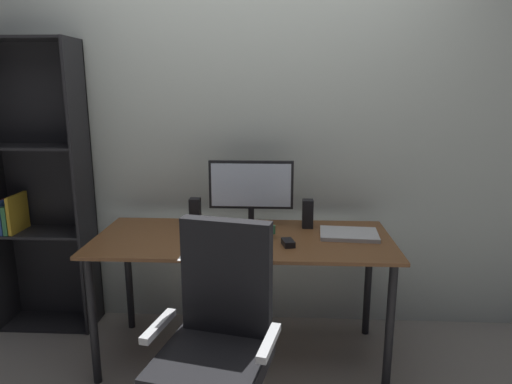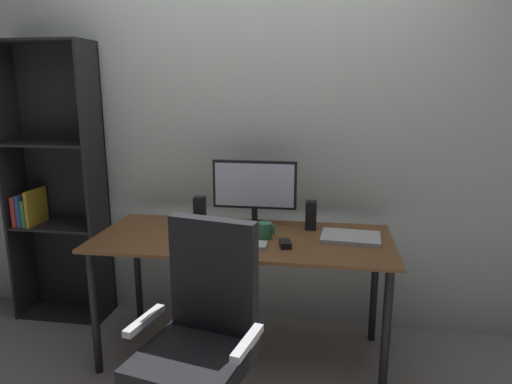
{
  "view_description": "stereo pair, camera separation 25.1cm",
  "coord_description": "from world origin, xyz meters",
  "px_view_note": "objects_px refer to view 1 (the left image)",
  "views": [
    {
      "loc": [
        0.2,
        -2.43,
        1.56
      ],
      "look_at": [
        0.07,
        0.01,
        1.0
      ],
      "focal_mm": 32.06,
      "sensor_mm": 36.0,
      "label": 1
    },
    {
      "loc": [
        0.45,
        -2.4,
        1.56
      ],
      "look_at": [
        0.07,
        0.01,
        1.0
      ],
      "focal_mm": 32.06,
      "sensor_mm": 36.0,
      "label": 2
    }
  ],
  "objects_px": {
    "coffee_mug": "(265,230)",
    "laptop": "(349,234)",
    "mouse": "(288,243)",
    "keyboard": "(242,245)",
    "speaker_right": "(308,214)",
    "speaker_left": "(195,212)",
    "desk": "(243,251)",
    "office_chair": "(217,353)",
    "bookshelf": "(39,192)",
    "monitor": "(251,189)"
  },
  "relations": [
    {
      "from": "speaker_left",
      "to": "desk",
      "type": "bearing_deg",
      "value": -33.59
    },
    {
      "from": "monitor",
      "to": "office_chair",
      "type": "distance_m",
      "value": 1.05
    },
    {
      "from": "monitor",
      "to": "bookshelf",
      "type": "distance_m",
      "value": 1.39
    },
    {
      "from": "laptop",
      "to": "coffee_mug",
      "type": "bearing_deg",
      "value": -168.46
    },
    {
      "from": "monitor",
      "to": "coffee_mug",
      "type": "distance_m",
      "value": 0.3
    },
    {
      "from": "laptop",
      "to": "speaker_right",
      "type": "relative_size",
      "value": 1.88
    },
    {
      "from": "desk",
      "to": "keyboard",
      "type": "height_order",
      "value": "keyboard"
    },
    {
      "from": "keyboard",
      "to": "office_chair",
      "type": "bearing_deg",
      "value": -98.36
    },
    {
      "from": "desk",
      "to": "monitor",
      "type": "relative_size",
      "value": 3.32
    },
    {
      "from": "coffee_mug",
      "to": "laptop",
      "type": "relative_size",
      "value": 0.3
    },
    {
      "from": "office_chair",
      "to": "bookshelf",
      "type": "height_order",
      "value": "bookshelf"
    },
    {
      "from": "keyboard",
      "to": "bookshelf",
      "type": "bearing_deg",
      "value": 157.88
    },
    {
      "from": "desk",
      "to": "laptop",
      "type": "bearing_deg",
      "value": 4.8
    },
    {
      "from": "coffee_mug",
      "to": "laptop",
      "type": "bearing_deg",
      "value": 7.14
    },
    {
      "from": "keyboard",
      "to": "laptop",
      "type": "height_order",
      "value": "laptop"
    },
    {
      "from": "coffee_mug",
      "to": "mouse",
      "type": "bearing_deg",
      "value": -44.0
    },
    {
      "from": "laptop",
      "to": "bookshelf",
      "type": "xyz_separation_m",
      "value": [
        -1.94,
        0.3,
        0.15
      ]
    },
    {
      "from": "desk",
      "to": "keyboard",
      "type": "distance_m",
      "value": 0.18
    },
    {
      "from": "speaker_right",
      "to": "bookshelf",
      "type": "xyz_separation_m",
      "value": [
        -1.71,
        0.15,
        0.08
      ]
    },
    {
      "from": "speaker_left",
      "to": "speaker_right",
      "type": "height_order",
      "value": "same"
    },
    {
      "from": "speaker_right",
      "to": "keyboard",
      "type": "bearing_deg",
      "value": -135.35
    },
    {
      "from": "monitor",
      "to": "mouse",
      "type": "xyz_separation_m",
      "value": [
        0.22,
        -0.34,
        -0.21
      ]
    },
    {
      "from": "office_chair",
      "to": "speaker_right",
      "type": "bearing_deg",
      "value": 77.23
    },
    {
      "from": "desk",
      "to": "laptop",
      "type": "relative_size",
      "value": 5.19
    },
    {
      "from": "coffee_mug",
      "to": "laptop",
      "type": "height_order",
      "value": "coffee_mug"
    },
    {
      "from": "speaker_left",
      "to": "office_chair",
      "type": "bearing_deg",
      "value": -74.65
    },
    {
      "from": "mouse",
      "to": "speaker_left",
      "type": "bearing_deg",
      "value": 135.92
    },
    {
      "from": "mouse",
      "to": "coffee_mug",
      "type": "distance_m",
      "value": 0.18
    },
    {
      "from": "keyboard",
      "to": "speaker_right",
      "type": "relative_size",
      "value": 1.71
    },
    {
      "from": "desk",
      "to": "coffee_mug",
      "type": "height_order",
      "value": "coffee_mug"
    },
    {
      "from": "keyboard",
      "to": "speaker_right",
      "type": "xyz_separation_m",
      "value": [
        0.36,
        0.36,
        0.08
      ]
    },
    {
      "from": "coffee_mug",
      "to": "monitor",
      "type": "bearing_deg",
      "value": 112.92
    },
    {
      "from": "laptop",
      "to": "speaker_left",
      "type": "bearing_deg",
      "value": 174.85
    },
    {
      "from": "keyboard",
      "to": "laptop",
      "type": "distance_m",
      "value": 0.62
    },
    {
      "from": "office_chair",
      "to": "coffee_mug",
      "type": "bearing_deg",
      "value": 87.83
    },
    {
      "from": "speaker_right",
      "to": "mouse",
      "type": "bearing_deg",
      "value": -110.03
    },
    {
      "from": "desk",
      "to": "speaker_left",
      "type": "xyz_separation_m",
      "value": [
        -0.3,
        0.2,
        0.17
      ]
    },
    {
      "from": "mouse",
      "to": "monitor",
      "type": "bearing_deg",
      "value": 109.38
    },
    {
      "from": "desk",
      "to": "office_chair",
      "type": "bearing_deg",
      "value": -94.44
    },
    {
      "from": "keyboard",
      "to": "speaker_right",
      "type": "bearing_deg",
      "value": 43.01
    },
    {
      "from": "coffee_mug",
      "to": "speaker_left",
      "type": "bearing_deg",
      "value": 153.91
    },
    {
      "from": "speaker_left",
      "to": "mouse",
      "type": "bearing_deg",
      "value": -30.82
    },
    {
      "from": "desk",
      "to": "mouse",
      "type": "xyz_separation_m",
      "value": [
        0.25,
        -0.13,
        0.1
      ]
    },
    {
      "from": "monitor",
      "to": "office_chair",
      "type": "bearing_deg",
      "value": -95.54
    },
    {
      "from": "desk",
      "to": "monitor",
      "type": "distance_m",
      "value": 0.38
    },
    {
      "from": "desk",
      "to": "keyboard",
      "type": "xyz_separation_m",
      "value": [
        0.01,
        -0.16,
        0.09
      ]
    },
    {
      "from": "mouse",
      "to": "office_chair",
      "type": "bearing_deg",
      "value": -131.23
    },
    {
      "from": "bookshelf",
      "to": "desk",
      "type": "bearing_deg",
      "value": -14.59
    },
    {
      "from": "keyboard",
      "to": "coffee_mug",
      "type": "relative_size",
      "value": 2.99
    },
    {
      "from": "desk",
      "to": "coffee_mug",
      "type": "distance_m",
      "value": 0.18
    }
  ]
}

